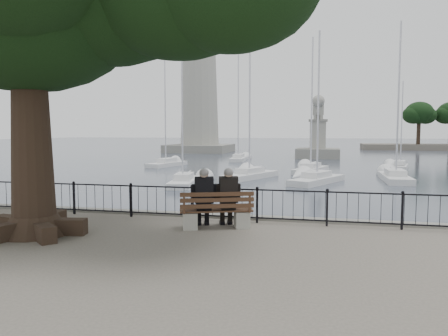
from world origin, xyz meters
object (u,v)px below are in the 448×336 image
(person_left, at_px, (204,200))
(lighthouse, at_px, (199,74))
(bench, at_px, (216,215))
(person_right, at_px, (228,200))
(lion_monument, at_px, (318,142))

(person_left, bearing_deg, lighthouse, 106.27)
(bench, height_order, person_left, person_left)
(person_left, bearing_deg, bench, 0.98)
(bench, height_order, lighthouse, lighthouse)
(bench, xyz_separation_m, person_left, (-0.36, -0.01, 0.40))
(person_right, bearing_deg, lion_monument, 87.97)
(person_left, relative_size, lighthouse, 0.05)
(lion_monument, bearing_deg, person_right, -92.03)
(person_right, distance_m, lion_monument, 48.24)
(bench, distance_m, lion_monument, 48.48)
(person_left, relative_size, lion_monument, 0.20)
(person_left, bearing_deg, lion_monument, 87.23)
(person_right, xyz_separation_m, lion_monument, (1.71, 48.21, 0.33))
(lighthouse, bearing_deg, person_right, -73.12)
(bench, relative_size, person_left, 1.25)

